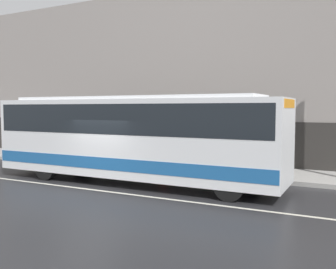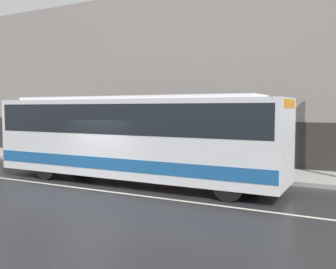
% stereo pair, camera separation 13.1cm
% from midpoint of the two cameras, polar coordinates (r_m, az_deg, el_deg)
% --- Properties ---
extents(ground_plane, '(60.00, 60.00, 0.00)m').
position_cam_midpoint_polar(ground_plane, '(13.93, -11.24, -8.23)').
color(ground_plane, '#262628').
extents(sidewalk, '(60.00, 3.18, 0.17)m').
position_cam_midpoint_polar(sidewalk, '(18.52, -0.30, -4.83)').
color(sidewalk, '#A09E99').
rests_on(sidewalk, ground_plane).
extents(building_facade, '(60.00, 0.35, 9.21)m').
position_cam_midpoint_polar(building_facade, '(19.91, 2.05, 8.35)').
color(building_facade, gray).
rests_on(building_facade, ground_plane).
extents(lane_stripe, '(54.00, 0.14, 0.01)m').
position_cam_midpoint_polar(lane_stripe, '(13.92, -11.25, -8.21)').
color(lane_stripe, beige).
rests_on(lane_stripe, ground_plane).
extents(transit_bus, '(11.81, 2.59, 3.40)m').
position_cam_midpoint_polar(transit_bus, '(14.71, -5.10, 0.02)').
color(transit_bus, white).
rests_on(transit_bus, ground_plane).
extents(pedestrian_waiting, '(0.36, 0.36, 1.62)m').
position_cam_midpoint_polar(pedestrian_waiting, '(19.42, -0.37, -1.92)').
color(pedestrian_waiting, maroon).
rests_on(pedestrian_waiting, sidewalk).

